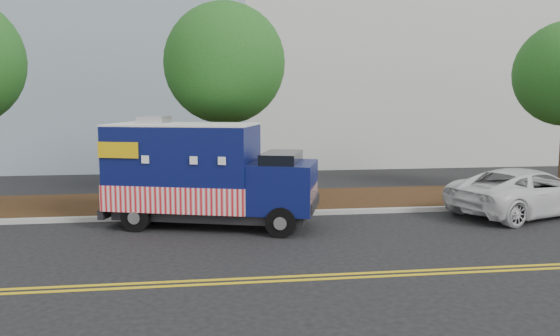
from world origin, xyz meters
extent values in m
plane|color=black|center=(0.00, 0.00, 0.00)|extent=(120.00, 120.00, 0.00)
cube|color=#9E9E99|center=(0.00, 1.40, 0.07)|extent=(120.00, 0.18, 0.15)
cube|color=black|center=(0.00, 3.50, 0.07)|extent=(120.00, 4.00, 0.15)
cube|color=gold|center=(0.00, -4.45, 0.01)|extent=(120.00, 0.10, 0.01)
cube|color=gold|center=(0.00, -4.70, 0.01)|extent=(120.00, 0.10, 0.01)
cylinder|color=#38281C|center=(0.64, 3.74, 1.90)|extent=(0.26, 0.26, 3.80)
sphere|color=#144715|center=(0.64, 3.74, 4.83)|extent=(4.12, 4.12, 4.12)
cube|color=#473828|center=(-0.91, 1.62, 1.20)|extent=(0.06, 0.06, 2.40)
cube|color=black|center=(0.14, 0.33, 0.40)|extent=(5.68, 3.35, 0.27)
cube|color=#0A1148|center=(-0.68, 0.59, 1.73)|extent=(4.51, 3.31, 2.31)
cube|color=red|center=(-0.68, 0.59, 0.91)|extent=(4.57, 3.38, 0.72)
cube|color=white|center=(-0.68, 0.59, 2.90)|extent=(4.51, 3.31, 0.06)
cube|color=#B7B7BA|center=(-1.51, 0.85, 3.03)|extent=(0.96, 0.96, 0.21)
cube|color=#0A1148|center=(2.07, -0.27, 1.20)|extent=(2.27, 2.49, 1.35)
cube|color=black|center=(2.02, -0.25, 1.85)|extent=(1.48, 2.08, 0.62)
cube|color=black|center=(2.91, -0.53, 0.75)|extent=(0.65, 1.86, 0.29)
cube|color=black|center=(-2.66, 1.21, 0.43)|extent=(0.81, 2.12, 0.27)
cube|color=#B7B7BA|center=(-2.63, 1.20, 1.78)|extent=(0.55, 1.66, 1.83)
cube|color=#B7B7BA|center=(-0.07, 1.60, 1.78)|extent=(1.66, 0.55, 1.06)
cube|color=#E0AF0B|center=(-2.40, -0.07, 2.26)|extent=(1.11, 0.36, 0.43)
cube|color=#E0AF0B|center=(-1.72, 2.11, 2.26)|extent=(1.11, 0.36, 0.43)
cylinder|color=black|center=(1.87, -1.23, 0.40)|extent=(0.85, 0.50, 0.81)
cylinder|color=black|center=(2.45, 0.64, 0.40)|extent=(0.85, 0.50, 0.81)
cylinder|color=black|center=(-1.99, -0.03, 0.40)|extent=(0.85, 0.50, 0.81)
cylinder|color=black|center=(-1.40, 1.84, 0.40)|extent=(0.85, 0.50, 0.81)
imported|color=silver|center=(9.95, 0.52, 0.73)|extent=(5.77, 4.00, 1.46)
camera|label=1|loc=(-0.10, -15.13, 3.62)|focal=35.00mm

